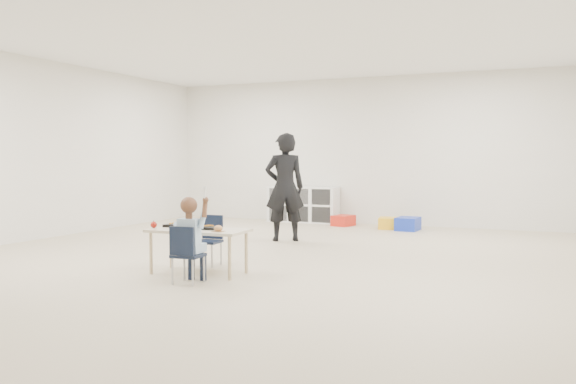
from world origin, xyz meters
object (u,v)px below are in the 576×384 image
at_px(table, 199,251).
at_px(cubby_shelf, 303,204).
at_px(adult, 285,187).
at_px(child, 188,238).
at_px(chair_near, 188,254).

distance_m(table, cubby_shelf, 5.52).
relative_size(cubby_shelf, adult, 0.85).
bearing_deg(adult, child, 64.97).
height_order(cubby_shelf, adult, adult).
distance_m(cubby_shelf, adult, 2.78).
bearing_deg(child, cubby_shelf, 98.15).
xyz_separation_m(table, adult, (-0.22, 2.80, 0.57)).
bearing_deg(chair_near, adult, 93.83).
bearing_deg(table, cubby_shelf, 97.32).
bearing_deg(chair_near, cubby_shelf, 98.15).
bearing_deg(cubby_shelf, table, -79.64).
xyz_separation_m(child, cubby_shelf, (-1.17, 5.91, -0.11)).
bearing_deg(cubby_shelf, child, -78.82).
xyz_separation_m(child, adult, (-0.39, 3.28, 0.36)).
relative_size(child, adult, 0.56).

